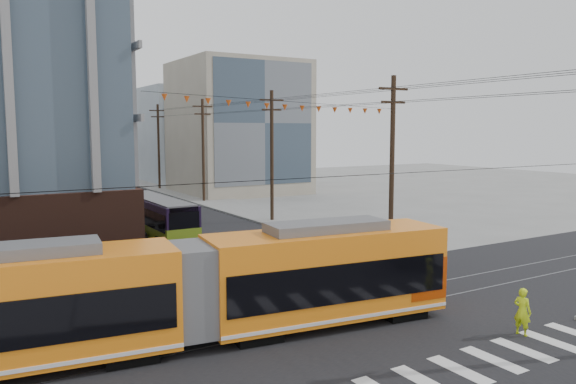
# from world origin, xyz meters

# --- Properties ---
(ground) EXTENTS (160.00, 160.00, 0.00)m
(ground) POSITION_xyz_m (0.00, 0.00, 0.00)
(ground) COLOR slate
(bg_bldg_ne_near) EXTENTS (14.00, 14.00, 16.00)m
(bg_bldg_ne_near) POSITION_xyz_m (16.00, 48.00, 8.00)
(bg_bldg_ne_near) COLOR gray
(bg_bldg_ne_near) RESTS_ON ground
(bg_bldg_ne_far) EXTENTS (16.00, 16.00, 14.00)m
(bg_bldg_ne_far) POSITION_xyz_m (18.00, 68.00, 7.00)
(bg_bldg_ne_far) COLOR #8C99A5
(bg_bldg_ne_far) RESTS_ON ground
(utility_pole_far) EXTENTS (0.30, 0.30, 11.00)m
(utility_pole_far) POSITION_xyz_m (8.50, 56.00, 5.50)
(utility_pole_far) COLOR black
(utility_pole_far) RESTS_ON ground
(streetcar) EXTENTS (20.86, 5.36, 3.98)m
(streetcar) POSITION_xyz_m (-7.42, 3.55, 1.99)
(streetcar) COLOR orange
(streetcar) RESTS_ON ground
(city_bus) EXTENTS (2.44, 10.79, 3.05)m
(city_bus) POSITION_xyz_m (-2.28, 23.55, 1.53)
(city_bus) COLOR black
(city_bus) RESTS_ON ground
(parked_car_silver) EXTENTS (2.05, 4.39, 1.39)m
(parked_car_silver) POSITION_xyz_m (-6.06, 15.82, 0.70)
(parked_car_silver) COLOR #A3A3A3
(parked_car_silver) RESTS_ON ground
(parked_car_white) EXTENTS (3.19, 5.13, 1.39)m
(parked_car_white) POSITION_xyz_m (-5.44, 16.57, 0.69)
(parked_car_white) COLOR silver
(parked_car_white) RESTS_ON ground
(parked_car_grey) EXTENTS (2.88, 4.99, 1.31)m
(parked_car_grey) POSITION_xyz_m (-4.91, 23.48, 0.65)
(parked_car_grey) COLOR #4C4E51
(parked_car_grey) RESTS_ON ground
(pedestrian) EXTENTS (0.55, 0.73, 1.83)m
(pedestrian) POSITION_xyz_m (3.64, -2.00, 0.92)
(pedestrian) COLOR #CAEA18
(pedestrian) RESTS_ON ground
(jersey_barrier) EXTENTS (2.32, 4.09, 0.81)m
(jersey_barrier) POSITION_xyz_m (8.30, 13.50, 0.40)
(jersey_barrier) COLOR gray
(jersey_barrier) RESTS_ON ground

